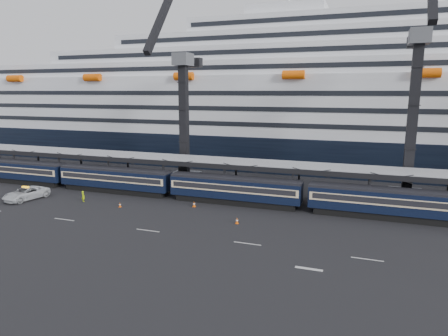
{
  "coord_description": "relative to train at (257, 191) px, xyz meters",
  "views": [
    {
      "loc": [
        9.09,
        -42.46,
        15.88
      ],
      "look_at": [
        -9.62,
        10.0,
        5.12
      ],
      "focal_mm": 32.0,
      "sensor_mm": 36.0,
      "label": 1
    }
  ],
  "objects": [
    {
      "name": "pickup_truck",
      "position": [
        -33.29,
        -8.24,
        -1.28
      ],
      "size": [
        4.24,
        7.11,
        1.85
      ],
      "primitive_type": "imported",
      "rotation": [
        0.0,
        0.0,
        -0.19
      ],
      "color": "silver",
      "rests_on": "ground"
    },
    {
      "name": "train",
      "position": [
        0.0,
        0.0,
        0.0
      ],
      "size": [
        133.05,
        3.0,
        4.05
      ],
      "color": "black",
      "rests_on": "ground"
    },
    {
      "name": "traffic_cone_d",
      "position": [
        -8.21,
        -3.35,
        -1.8
      ],
      "size": [
        0.41,
        0.41,
        0.81
      ],
      "color": "#F05A07",
      "rests_on": "ground"
    },
    {
      "name": "canopy",
      "position": [
        4.65,
        4.0,
        3.05
      ],
      "size": [
        130.0,
        6.25,
        5.53
      ],
      "color": "gray",
      "rests_on": "ground"
    },
    {
      "name": "worker",
      "position": [
        -24.5,
        -6.38,
        -1.4
      ],
      "size": [
        0.68,
        0.57,
        1.61
      ],
      "primitive_type": "imported",
      "rotation": [
        0.0,
        0.0,
        2.78
      ],
      "color": "#B4E00B",
      "rests_on": "ground"
    },
    {
      "name": "lane_markings",
      "position": [
        12.8,
        -15.23,
        -2.19
      ],
      "size": [
        111.0,
        4.27,
        0.02
      ],
      "color": "beige",
      "rests_on": "ground"
    },
    {
      "name": "traffic_cone_c",
      "position": [
        -0.37,
        -8.2,
        -1.81
      ],
      "size": [
        0.4,
        0.4,
        0.79
      ],
      "color": "#F05A07",
      "rests_on": "ground"
    },
    {
      "name": "crane_dark_near",
      "position": [
        -15.35,
        8.59,
        9.73
      ],
      "size": [
        4.5,
        17.75,
        35.08
      ],
      "color": "#45484C",
      "rests_on": "ground"
    },
    {
      "name": "traffic_cone_b",
      "position": [
        -17.88,
        -6.94,
        -1.87
      ],
      "size": [
        0.34,
        0.34,
        0.68
      ],
      "color": "#F05A07",
      "rests_on": "ground"
    },
    {
      "name": "ground",
      "position": [
        4.65,
        -10.0,
        -2.2
      ],
      "size": [
        260.0,
        260.0,
        0.0
      ],
      "primitive_type": "plane",
      "color": "black",
      "rests_on": "ground"
    },
    {
      "name": "cruise_ship",
      "position": [
        3.57,
        35.99,
        10.14
      ],
      "size": [
        214.09,
        28.84,
        34.0
      ],
      "color": "black",
      "rests_on": "ground"
    },
    {
      "name": "crane_dark_mid",
      "position": [
        19.65,
        7.59,
        11.16
      ],
      "size": [
        4.5,
        18.24,
        39.64
      ],
      "color": "#45484C",
      "rests_on": "ground"
    }
  ]
}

